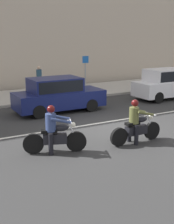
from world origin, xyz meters
The scene contains 9 objects.
ground_plane centered at (0.00, 0.00, 0.00)m, with size 80.00×80.00×0.00m, color #2D2D2D.
sidewalk_slab centered at (0.00, 8.00, 0.07)m, with size 40.00×4.40×0.14m, color #A8A399.
lane_marking_stripe centered at (-0.19, 0.90, 0.00)m, with size 18.00×0.14×0.01m, color silver.
motorcycle_with_rider_denim_blue centered at (-3.33, -1.33, 0.65)m, with size 1.99×0.93×1.60m.
motorcycle_with_rider_olive centered at (-0.41, -1.85, 0.65)m, with size 2.15×0.70×1.59m.
parked_sedan_navy centered at (-0.99, 3.69, 0.88)m, with size 4.47×1.82×1.72m.
parked_hatchback_white centered at (5.95, 3.53, 0.93)m, with size 3.86×1.76×1.80m.
street_sign_post centered at (2.71, 7.58, 1.55)m, with size 0.44×0.08×2.30m.
pedestrian_bystander centered at (-0.28, 8.18, 1.14)m, with size 0.34×0.34×1.71m.
Camera 1 is at (-7.01, -10.15, 3.77)m, focal length 49.34 mm.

